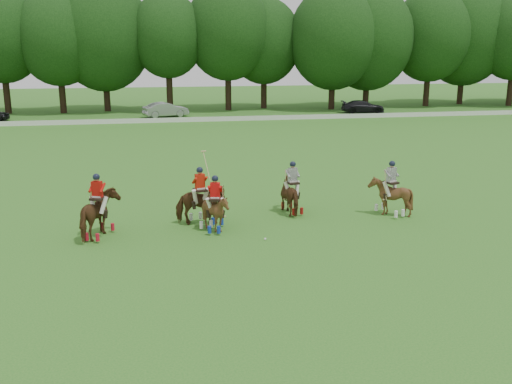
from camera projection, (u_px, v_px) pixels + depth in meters
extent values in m
plane|color=#276C1F|center=(233.00, 267.00, 18.56)|extent=(180.00, 180.00, 0.00)
cylinder|color=black|center=(6.00, 90.00, 61.42)|extent=(0.70, 0.70, 4.98)
ellipsoid|color=black|center=(1.00, 35.00, 60.00)|extent=(8.80, 8.80, 10.12)
cylinder|color=black|center=(62.00, 92.00, 62.10)|extent=(0.70, 0.70, 4.64)
ellipsoid|color=black|center=(58.00, 38.00, 60.72)|extent=(8.80, 8.80, 10.13)
cylinder|color=black|center=(107.00, 92.00, 63.95)|extent=(0.70, 0.70, 4.31)
ellipsoid|color=black|center=(103.00, 35.00, 62.44)|extent=(10.67, 10.67, 12.27)
cylinder|color=black|center=(169.00, 88.00, 63.64)|extent=(0.70, 0.70, 5.24)
ellipsoid|color=black|center=(168.00, 35.00, 62.26)|extent=(8.06, 8.06, 9.26)
cylinder|color=black|center=(228.00, 87.00, 65.08)|extent=(0.70, 0.70, 5.19)
ellipsoid|color=black|center=(228.00, 31.00, 63.57)|extent=(9.50, 9.50, 10.92)
cylinder|color=black|center=(264.00, 89.00, 67.27)|extent=(0.70, 0.70, 4.48)
ellipsoid|color=black|center=(264.00, 41.00, 65.93)|extent=(8.60, 8.60, 9.89)
cylinder|color=black|center=(332.00, 91.00, 65.98)|extent=(0.70, 0.70, 4.21)
ellipsoid|color=black|center=(333.00, 38.00, 64.54)|extent=(10.11, 10.11, 11.63)
cylinder|color=black|center=(366.00, 90.00, 68.13)|extent=(0.70, 0.70, 4.07)
ellipsoid|color=black|center=(368.00, 39.00, 66.67)|extent=(10.46, 10.46, 12.03)
cylinder|color=black|center=(427.00, 86.00, 69.66)|extent=(0.70, 0.70, 4.79)
ellipsoid|color=black|center=(430.00, 36.00, 68.20)|extent=(9.47, 9.47, 10.89)
cylinder|color=black|center=(461.00, 86.00, 72.16)|extent=(0.70, 0.70, 4.44)
ellipsoid|color=black|center=(465.00, 35.00, 70.61)|extent=(10.84, 10.84, 12.47)
cylinder|color=black|center=(510.00, 86.00, 69.95)|extent=(0.70, 0.70, 4.86)
cube|color=white|center=(175.00, 120.00, 54.71)|extent=(120.00, 0.10, 0.44)
imported|color=#9B9BA0|center=(166.00, 110.00, 58.73)|extent=(4.86, 2.89, 1.51)
imported|color=black|center=(363.00, 107.00, 62.61)|extent=(4.91, 2.59, 1.36)
imported|color=#4B2E14|center=(99.00, 215.00, 21.25)|extent=(1.64, 2.28, 1.75)
cube|color=black|center=(98.00, 198.00, 21.09)|extent=(0.62, 0.68, 0.08)
cylinder|color=tan|center=(90.00, 200.00, 21.17)|extent=(0.11, 0.21, 1.29)
imported|color=#4B2E14|center=(200.00, 205.00, 22.68)|extent=(1.99, 1.81, 1.70)
cube|color=black|center=(200.00, 190.00, 22.53)|extent=(0.56, 0.65, 0.08)
cylinder|color=tan|center=(207.00, 166.00, 22.43)|extent=(0.22, 0.75, 1.08)
imported|color=#4B2E14|center=(216.00, 212.00, 22.04)|extent=(1.48, 1.59, 1.49)
cube|color=black|center=(215.00, 199.00, 21.90)|extent=(0.56, 0.65, 0.08)
cylinder|color=tan|center=(223.00, 201.00, 21.91)|extent=(0.08, 0.21, 1.29)
imported|color=#4B2E14|center=(292.00, 196.00, 24.45)|extent=(1.14, 1.95, 1.55)
cube|color=black|center=(292.00, 183.00, 24.31)|extent=(0.53, 0.63, 0.08)
cylinder|color=tan|center=(286.00, 185.00, 24.23)|extent=(0.07, 0.21, 1.29)
imported|color=#4B2E14|center=(390.00, 196.00, 24.12)|extent=(1.76, 1.86, 1.65)
cube|color=black|center=(391.00, 182.00, 23.97)|extent=(0.60, 0.68, 0.08)
cylinder|color=tan|center=(386.00, 185.00, 23.84)|extent=(0.10, 0.21, 1.29)
sphere|color=white|center=(265.00, 239.00, 21.12)|extent=(0.09, 0.09, 0.09)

